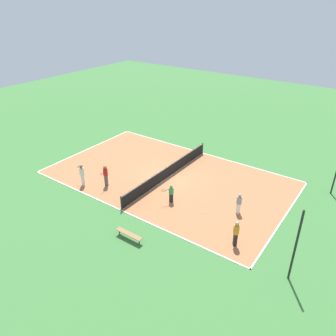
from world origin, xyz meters
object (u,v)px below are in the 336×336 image
(player_far_white, at_px, (82,173))
(tennis_ball_near_net, at_px, (172,194))
(player_far_green, at_px, (171,192))
(tennis_ball_right_alley, at_px, (205,213))
(player_baseline_gray, at_px, (239,202))
(tennis_ball_far_baseline, at_px, (106,151))
(tennis_net, at_px, (168,171))
(player_center_orange, at_px, (236,232))
(fence_post_back_right, at_px, (296,246))
(tennis_ball_midcourt, at_px, (165,145))
(bench, at_px, (129,234))
(player_coach_red, at_px, (106,174))

(player_far_white, distance_m, tennis_ball_near_net, 7.41)
(player_far_green, height_order, tennis_ball_right_alley, player_far_green)
(player_far_green, distance_m, tennis_ball_near_net, 1.28)
(player_baseline_gray, height_order, tennis_ball_far_baseline, player_baseline_gray)
(tennis_net, distance_m, player_center_orange, 9.46)
(player_far_white, relative_size, fence_post_back_right, 0.41)
(tennis_ball_right_alley, relative_size, tennis_ball_far_baseline, 1.00)
(tennis_ball_midcourt, height_order, tennis_ball_near_net, same)
(player_far_green, bearing_deg, tennis_ball_midcourt, -106.68)
(bench, height_order, tennis_ball_midcourt, bench)
(player_coach_red, xyz_separation_m, tennis_ball_right_alley, (-1.27, 8.43, -1.02))
(player_far_white, height_order, tennis_ball_midcourt, player_far_white)
(tennis_ball_near_net, bearing_deg, tennis_net, -137.70)
(tennis_ball_midcourt, bearing_deg, fence_post_back_right, 56.51)
(tennis_ball_near_net, distance_m, fence_post_back_right, 10.73)
(player_far_white, height_order, player_far_green, player_far_white)
(fence_post_back_right, bearing_deg, tennis_ball_midcourt, -123.49)
(player_baseline_gray, relative_size, player_center_orange, 0.89)
(bench, height_order, tennis_ball_far_baseline, bench)
(tennis_ball_far_baseline, height_order, tennis_ball_near_net, same)
(bench, bearing_deg, fence_post_back_right, 15.77)
(player_coach_red, height_order, tennis_ball_near_net, player_coach_red)
(tennis_net, relative_size, fence_post_back_right, 2.58)
(player_baseline_gray, height_order, fence_post_back_right, fence_post_back_right)
(player_coach_red, xyz_separation_m, tennis_ball_near_net, (-1.98, 5.11, -1.02))
(tennis_net, height_order, tennis_ball_midcourt, tennis_net)
(player_baseline_gray, distance_m, player_far_white, 12.43)
(player_baseline_gray, height_order, tennis_ball_midcourt, player_baseline_gray)
(player_baseline_gray, xyz_separation_m, player_far_green, (1.58, -4.67, -0.09))
(tennis_net, height_order, tennis_ball_far_baseline, tennis_net)
(player_baseline_gray, xyz_separation_m, fence_post_back_right, (3.96, 4.81, 1.33))
(player_coach_red, bearing_deg, tennis_ball_midcourt, 164.32)
(player_coach_red, bearing_deg, player_baseline_gray, 83.87)
(tennis_net, xyz_separation_m, tennis_ball_near_net, (2.02, 1.84, -0.52))
(player_center_orange, height_order, player_far_green, player_center_orange)
(tennis_net, bearing_deg, fence_post_back_right, 65.92)
(tennis_net, xyz_separation_m, player_far_white, (5.04, -4.85, 0.52))
(player_baseline_gray, bearing_deg, tennis_ball_far_baseline, -89.53)
(player_baseline_gray, xyz_separation_m, tennis_ball_far_baseline, (-1.89, -14.94, -0.87))
(tennis_ball_far_baseline, relative_size, fence_post_back_right, 0.02)
(tennis_ball_near_net, xyz_separation_m, fence_post_back_right, (3.27, 9.98, 2.20))
(player_far_white, distance_m, tennis_ball_right_alley, 10.33)
(bench, height_order, tennis_ball_right_alley, bench)
(player_center_orange, bearing_deg, fence_post_back_right, 37.92)
(player_coach_red, bearing_deg, tennis_ball_right_alley, 77.83)
(player_far_white, height_order, tennis_ball_near_net, player_far_white)
(tennis_ball_right_alley, bearing_deg, player_center_orange, 59.71)
(tennis_net, bearing_deg, tennis_ball_midcourt, -142.07)
(tennis_ball_midcourt, bearing_deg, tennis_ball_near_net, 39.20)
(tennis_net, xyz_separation_m, bench, (7.89, 2.59, -0.18))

